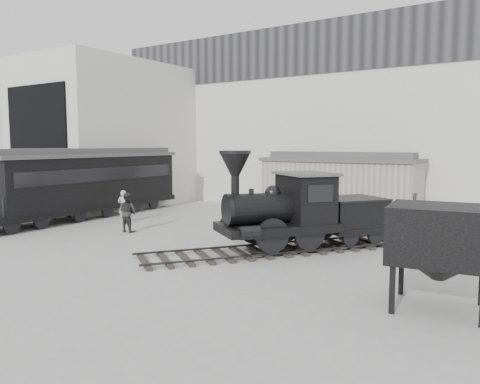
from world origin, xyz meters
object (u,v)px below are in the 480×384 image
Objects in this scene: boxcar at (339,183)px; visitor_b at (128,212)px; passenger_coach at (87,182)px; coal_hopper at (440,242)px; locomotive at (297,215)px; visitor_a at (124,206)px.

visitor_b is (-6.25, -9.39, -0.95)m from boxcar.
boxcar is 13.58m from passenger_coach.
passenger_coach is 5.20× the size of coal_hopper.
visitor_b is at bearing -22.95° from passenger_coach.
boxcar is (-1.68, 8.51, 0.51)m from locomotive.
boxcar is 4.81× the size of visitor_b.
coal_hopper is (15.61, -4.62, 0.81)m from visitor_a.
coal_hopper is (7.30, -12.34, -0.22)m from boxcar.
passenger_coach is at bearing -28.22° from visitor_a.
locomotive is 10.04m from visitor_a.
visitor_a is 16.30m from coal_hopper.
locomotive is 8.69m from boxcar.
locomotive is at bearing -7.06° from passenger_coach.
passenger_coach is at bearing -145.74° from boxcar.
locomotive reaches higher than boxcar.
passenger_coach is 19.21m from coal_hopper.
passenger_coach is 7.23× the size of visitor_b.
passenger_coach is (-12.98, 0.99, 0.56)m from locomotive.
boxcar is at bearing 113.88° from coal_hopper.
boxcar is 11.39m from visitor_a.
coal_hopper is at bearing 166.35° from visitor_b.
passenger_coach is at bearing 158.76° from coal_hopper.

